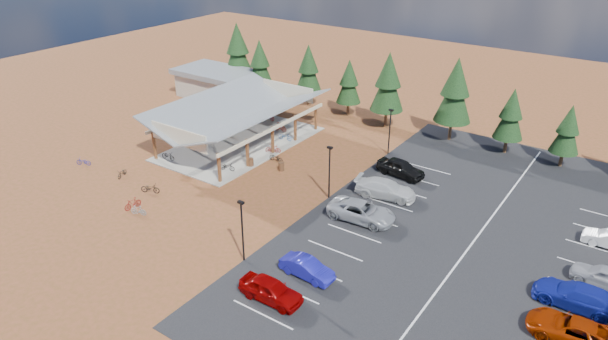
% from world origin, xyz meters
% --- Properties ---
extents(ground, '(140.00, 140.00, 0.00)m').
position_xyz_m(ground, '(0.00, 0.00, 0.00)').
color(ground, brown).
rests_on(ground, ground).
extents(asphalt_lot, '(27.00, 44.00, 0.04)m').
position_xyz_m(asphalt_lot, '(18.50, 3.00, 0.02)').
color(asphalt_lot, black).
rests_on(asphalt_lot, ground).
extents(concrete_pad, '(10.60, 18.60, 0.10)m').
position_xyz_m(concrete_pad, '(-10.00, 7.00, 0.05)').
color(concrete_pad, gray).
rests_on(concrete_pad, ground).
extents(bike_pavilion, '(11.65, 19.40, 4.97)m').
position_xyz_m(bike_pavilion, '(-10.00, 7.00, 3.82)').
color(bike_pavilion, brown).
rests_on(bike_pavilion, concrete_pad).
extents(outbuilding, '(11.00, 7.00, 3.90)m').
position_xyz_m(outbuilding, '(-24.00, 18.00, 2.03)').
color(outbuilding, '#ADA593').
rests_on(outbuilding, ground).
extents(lamp_post_0, '(0.50, 0.25, 5.14)m').
position_xyz_m(lamp_post_0, '(5.00, -10.00, 2.98)').
color(lamp_post_0, black).
rests_on(lamp_post_0, ground).
extents(lamp_post_1, '(0.50, 0.25, 5.14)m').
position_xyz_m(lamp_post_1, '(5.00, 2.00, 2.98)').
color(lamp_post_1, black).
rests_on(lamp_post_1, ground).
extents(lamp_post_2, '(0.50, 0.25, 5.14)m').
position_xyz_m(lamp_post_2, '(5.00, 14.00, 2.98)').
color(lamp_post_2, black).
rests_on(lamp_post_2, ground).
extents(trash_bin_0, '(0.60, 0.60, 0.90)m').
position_xyz_m(trash_bin_0, '(-5.22, 3.04, 0.45)').
color(trash_bin_0, '#4B2E1B').
rests_on(trash_bin_0, ground).
extents(trash_bin_1, '(0.60, 0.60, 0.90)m').
position_xyz_m(trash_bin_1, '(-2.07, 4.11, 0.45)').
color(trash_bin_1, '#4B2E1B').
rests_on(trash_bin_1, ground).
extents(pine_0, '(4.18, 4.18, 9.74)m').
position_xyz_m(pine_0, '(-23.39, 22.24, 5.95)').
color(pine_0, '#382314').
rests_on(pine_0, ground).
extents(pine_1, '(3.53, 3.53, 8.22)m').
position_xyz_m(pine_1, '(-18.37, 21.02, 5.02)').
color(pine_1, '#382314').
rests_on(pine_1, ground).
extents(pine_2, '(3.53, 3.53, 8.23)m').
position_xyz_m(pine_2, '(-11.28, 22.41, 5.03)').
color(pine_2, '#382314').
rests_on(pine_2, ground).
extents(pine_3, '(3.13, 3.13, 7.30)m').
position_xyz_m(pine_3, '(-4.85, 22.06, 4.45)').
color(pine_3, '#382314').
rests_on(pine_3, ground).
extents(pine_4, '(3.97, 3.97, 9.25)m').
position_xyz_m(pine_4, '(1.04, 21.03, 5.65)').
color(pine_4, '#382314').
rests_on(pine_4, ground).
extents(pine_5, '(4.14, 4.14, 9.65)m').
position_xyz_m(pine_5, '(8.97, 21.62, 5.90)').
color(pine_5, '#382314').
rests_on(pine_5, ground).
extents(pine_6, '(3.14, 3.14, 7.31)m').
position_xyz_m(pine_6, '(15.30, 21.60, 4.46)').
color(pine_6, '#382314').
rests_on(pine_6, ground).
extents(pine_7, '(2.88, 2.88, 6.70)m').
position_xyz_m(pine_7, '(21.05, 21.41, 4.08)').
color(pine_7, '#382314').
rests_on(pine_7, ground).
extents(bike_0, '(1.76, 0.70, 0.91)m').
position_xyz_m(bike_0, '(-13.36, -0.80, 0.55)').
color(bike_0, black).
rests_on(bike_0, concrete_pad).
extents(bike_1, '(1.71, 0.83, 0.99)m').
position_xyz_m(bike_1, '(-11.19, 3.60, 0.59)').
color(bike_1, gray).
rests_on(bike_1, concrete_pad).
extents(bike_2, '(1.77, 0.68, 0.91)m').
position_xyz_m(bike_2, '(-13.05, 7.84, 0.56)').
color(bike_2, '#203B96').
rests_on(bike_2, concrete_pad).
extents(bike_3, '(1.80, 0.56, 1.07)m').
position_xyz_m(bike_3, '(-11.90, 14.48, 0.64)').
color(bike_3, maroon).
rests_on(bike_3, concrete_pad).
extents(bike_4, '(1.71, 0.96, 0.85)m').
position_xyz_m(bike_4, '(-6.45, 0.82, 0.52)').
color(bike_4, black).
rests_on(bike_4, concrete_pad).
extents(bike_5, '(1.78, 0.83, 1.03)m').
position_xyz_m(bike_5, '(-6.82, 4.13, 0.62)').
color(bike_5, gray).
rests_on(bike_5, concrete_pad).
extents(bike_6, '(1.78, 0.73, 0.91)m').
position_xyz_m(bike_6, '(-6.40, 10.56, 0.56)').
color(bike_6, '#164898').
rests_on(bike_6, concrete_pad).
extents(bike_7, '(1.82, 0.52, 1.09)m').
position_xyz_m(bike_7, '(-8.45, 12.37, 0.65)').
color(bike_7, maroon).
rests_on(bike_7, concrete_pad).
extents(bike_8, '(1.09, 1.66, 0.82)m').
position_xyz_m(bike_8, '(-14.20, -6.09, 0.41)').
color(bike_8, black).
rests_on(bike_8, ground).
extents(bike_10, '(1.65, 1.19, 0.83)m').
position_xyz_m(bike_10, '(-19.70, -6.65, 0.41)').
color(bike_10, navy).
rests_on(bike_10, ground).
extents(bike_11, '(0.64, 1.74, 1.02)m').
position_xyz_m(bike_11, '(-8.24, -9.64, 0.51)').
color(bike_11, maroon).
rests_on(bike_11, ground).
extents(bike_12, '(1.95, 1.33, 0.97)m').
position_xyz_m(bike_12, '(-9.28, -6.75, 0.48)').
color(bike_12, black).
rests_on(bike_12, ground).
extents(bike_13, '(1.57, 0.88, 0.91)m').
position_xyz_m(bike_13, '(-6.96, -10.07, 0.45)').
color(bike_13, '#9A9EA2').
rests_on(bike_13, ground).
extents(bike_15, '(1.76, 1.15, 1.03)m').
position_xyz_m(bike_15, '(-5.37, 7.02, 0.52)').
color(bike_15, maroon).
rests_on(bike_15, ground).
extents(bike_16, '(1.84, 0.73, 0.95)m').
position_xyz_m(bike_16, '(-3.77, 5.45, 0.48)').
color(bike_16, black).
rests_on(bike_16, ground).
extents(car_0, '(4.68, 1.99, 1.58)m').
position_xyz_m(car_0, '(9.52, -12.45, 0.83)').
color(car_0, '#840303').
rests_on(car_0, asphalt_lot).
extents(car_1, '(4.23, 1.59, 1.38)m').
position_xyz_m(car_1, '(10.07, -8.92, 0.73)').
color(car_1, '#19199B').
rests_on(car_1, asphalt_lot).
extents(car_2, '(6.04, 3.15, 1.63)m').
position_xyz_m(car_2, '(9.40, 0.26, 0.85)').
color(car_2, '#9B9DA2').
rests_on(car_2, asphalt_lot).
extents(car_3, '(5.95, 3.34, 1.63)m').
position_xyz_m(car_3, '(9.20, 5.11, 0.85)').
color(car_3, silver).
rests_on(car_3, asphalt_lot).
extents(car_4, '(5.10, 2.51, 1.68)m').
position_xyz_m(car_4, '(8.42, 9.90, 0.88)').
color(car_4, black).
rests_on(car_4, asphalt_lot).
extents(car_6, '(5.55, 2.78, 1.51)m').
position_xyz_m(car_6, '(27.13, -4.86, 0.79)').
color(car_6, '#922402').
rests_on(car_6, asphalt_lot).
extents(car_7, '(5.75, 2.38, 1.66)m').
position_xyz_m(car_7, '(26.78, -1.31, 0.87)').
color(car_7, '#152096').
rests_on(car_7, asphalt_lot).
extents(car_8, '(4.51, 1.98, 1.51)m').
position_xyz_m(car_8, '(27.86, 2.21, 0.80)').
color(car_8, '#9C9DA5').
rests_on(car_8, asphalt_lot).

